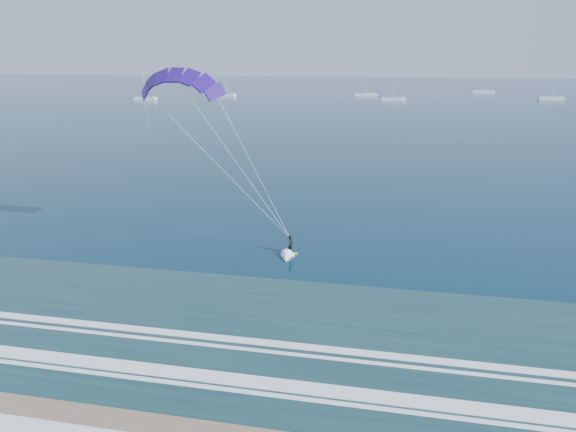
# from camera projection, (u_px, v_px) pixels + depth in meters

# --- Properties ---
(kitesurfer_rig) EXTENTS (14.82, 4.46, 17.14)m
(kitesurfer_rig) POSITION_uv_depth(u_px,v_px,m) (230.00, 155.00, 43.17)
(kitesurfer_rig) COLOR #A3B815
(kitesurfer_rig) RESTS_ON ground
(sailboat_0) EXTENTS (9.24, 2.40, 12.49)m
(sailboat_0) POSITION_uv_depth(u_px,v_px,m) (145.00, 99.00, 208.37)
(sailboat_0) COLOR white
(sailboat_0) RESTS_ON ground
(sailboat_1) EXTENTS (8.44, 2.40, 11.63)m
(sailboat_1) POSITION_uv_depth(u_px,v_px,m) (226.00, 95.00, 226.69)
(sailboat_1) COLOR white
(sailboat_1) RESTS_ON ground
(sailboat_2) EXTENTS (9.25, 2.40, 12.39)m
(sailboat_2) POSITION_uv_depth(u_px,v_px,m) (366.00, 95.00, 229.88)
(sailboat_2) COLOR white
(sailboat_2) RESTS_ON ground
(sailboat_3) EXTENTS (9.07, 2.40, 12.54)m
(sailboat_3) POSITION_uv_depth(u_px,v_px,m) (393.00, 99.00, 206.46)
(sailboat_3) COLOR white
(sailboat_3) RESTS_ON ground
(sailboat_4) EXTENTS (9.92, 2.40, 13.32)m
(sailboat_4) POSITION_uv_depth(u_px,v_px,m) (483.00, 92.00, 248.67)
(sailboat_4) COLOR white
(sailboat_4) RESTS_ON ground
(sailboat_5) EXTENTS (9.33, 2.40, 12.65)m
(sailboat_5) POSITION_uv_depth(u_px,v_px,m) (551.00, 98.00, 209.74)
(sailboat_5) COLOR white
(sailboat_5) RESTS_ON ground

